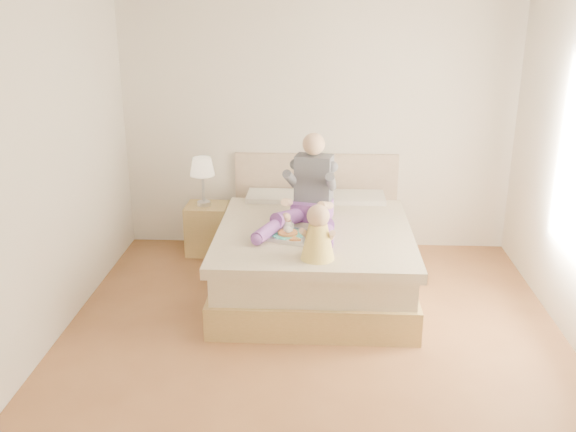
{
  "coord_description": "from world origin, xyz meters",
  "views": [
    {
      "loc": [
        0.05,
        -4.4,
        2.57
      ],
      "look_at": [
        -0.23,
        0.78,
        0.76
      ],
      "focal_mm": 40.0,
      "sensor_mm": 36.0,
      "label": 1
    }
  ],
  "objects_px": {
    "tray": "(298,235)",
    "baby": "(318,237)",
    "nightstand": "(208,229)",
    "adult": "(309,197)",
    "bed": "(314,251)"
  },
  "relations": [
    {
      "from": "bed",
      "to": "adult",
      "type": "height_order",
      "value": "adult"
    },
    {
      "from": "bed",
      "to": "nightstand",
      "type": "height_order",
      "value": "bed"
    },
    {
      "from": "bed",
      "to": "baby",
      "type": "distance_m",
      "value": 0.97
    },
    {
      "from": "tray",
      "to": "baby",
      "type": "bearing_deg",
      "value": -48.44
    },
    {
      "from": "nightstand",
      "to": "adult",
      "type": "relative_size",
      "value": 0.5
    },
    {
      "from": "adult",
      "to": "tray",
      "type": "distance_m",
      "value": 0.45
    },
    {
      "from": "nightstand",
      "to": "bed",
      "type": "bearing_deg",
      "value": -31.14
    },
    {
      "from": "bed",
      "to": "baby",
      "type": "relative_size",
      "value": 4.95
    },
    {
      "from": "bed",
      "to": "tray",
      "type": "distance_m",
      "value": 0.55
    },
    {
      "from": "adult",
      "to": "tray",
      "type": "xyz_separation_m",
      "value": [
        -0.09,
        -0.39,
        -0.21
      ]
    },
    {
      "from": "tray",
      "to": "bed",
      "type": "bearing_deg",
      "value": 90.88
    },
    {
      "from": "nightstand",
      "to": "tray",
      "type": "height_order",
      "value": "tray"
    },
    {
      "from": "nightstand",
      "to": "tray",
      "type": "bearing_deg",
      "value": -48.07
    },
    {
      "from": "nightstand",
      "to": "baby",
      "type": "relative_size",
      "value": 1.18
    },
    {
      "from": "bed",
      "to": "tray",
      "type": "bearing_deg",
      "value": -108.34
    }
  ]
}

